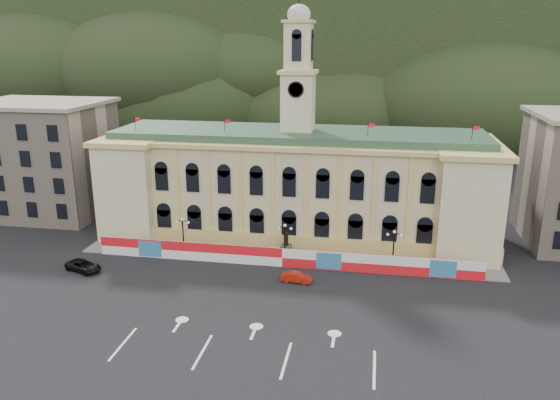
% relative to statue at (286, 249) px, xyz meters
% --- Properties ---
extents(ground, '(260.00, 260.00, 0.00)m').
position_rel_statue_xyz_m(ground, '(0.00, -18.00, -1.19)').
color(ground, black).
rests_on(ground, ground).
extents(lane_markings, '(26.00, 10.00, 0.02)m').
position_rel_statue_xyz_m(lane_markings, '(0.00, -23.00, -1.18)').
color(lane_markings, white).
rests_on(lane_markings, ground).
extents(hill_ridge, '(230.00, 80.00, 64.00)m').
position_rel_statue_xyz_m(hill_ridge, '(0.03, 103.99, 18.30)').
color(hill_ridge, black).
rests_on(hill_ridge, ground).
extents(city_hall, '(56.20, 17.60, 37.10)m').
position_rel_statue_xyz_m(city_hall, '(0.00, 9.63, 6.66)').
color(city_hall, '#C5B48E').
rests_on(city_hall, ground).
extents(side_building_left, '(21.00, 17.00, 18.60)m').
position_rel_statue_xyz_m(side_building_left, '(-43.00, 12.93, 8.14)').
color(side_building_left, tan).
rests_on(side_building_left, ground).
extents(hoarding_fence, '(50.00, 0.44, 2.50)m').
position_rel_statue_xyz_m(hoarding_fence, '(0.06, -2.93, 0.06)').
color(hoarding_fence, red).
rests_on(hoarding_fence, ground).
extents(pavement, '(56.00, 5.50, 0.16)m').
position_rel_statue_xyz_m(pavement, '(0.00, -0.25, -1.11)').
color(pavement, slate).
rests_on(pavement, ground).
extents(statue, '(1.40, 1.40, 3.72)m').
position_rel_statue_xyz_m(statue, '(0.00, 0.00, 0.00)').
color(statue, '#595651').
rests_on(statue, ground).
extents(lamp_left, '(1.96, 0.44, 5.15)m').
position_rel_statue_xyz_m(lamp_left, '(-14.00, -1.00, 1.89)').
color(lamp_left, black).
rests_on(lamp_left, ground).
extents(lamp_center, '(1.96, 0.44, 5.15)m').
position_rel_statue_xyz_m(lamp_center, '(0.00, -1.00, 1.89)').
color(lamp_center, black).
rests_on(lamp_center, ground).
extents(lamp_right, '(1.96, 0.44, 5.15)m').
position_rel_statue_xyz_m(lamp_right, '(14.00, -1.00, 1.89)').
color(lamp_right, black).
rests_on(lamp_right, ground).
extents(red_sedan, '(2.02, 4.00, 1.23)m').
position_rel_statue_xyz_m(red_sedan, '(2.49, -7.24, -0.57)').
color(red_sedan, '#9E1A0B').
rests_on(red_sedan, ground).
extents(black_suv, '(5.42, 6.36, 1.36)m').
position_rel_statue_xyz_m(black_suv, '(-24.56, -8.76, -0.50)').
color(black_suv, black).
rests_on(black_suv, ground).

